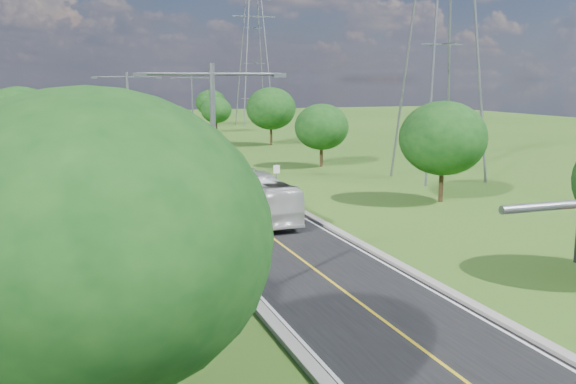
% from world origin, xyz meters
% --- Properties ---
extents(ground, '(260.00, 260.00, 0.00)m').
position_xyz_m(ground, '(0.00, 60.00, 0.00)').
color(ground, '#2C5217').
rests_on(ground, ground).
extents(road, '(8.00, 150.00, 0.06)m').
position_xyz_m(road, '(0.00, 66.00, 0.03)').
color(road, black).
rests_on(road, ground).
extents(curb_left, '(0.50, 150.00, 0.22)m').
position_xyz_m(curb_left, '(-4.25, 66.00, 0.11)').
color(curb_left, gray).
rests_on(curb_left, ground).
extents(curb_right, '(0.50, 150.00, 0.22)m').
position_xyz_m(curb_right, '(4.25, 66.00, 0.11)').
color(curb_right, gray).
rests_on(curb_right, ground).
extents(speed_limit_sign, '(0.55, 0.09, 2.40)m').
position_xyz_m(speed_limit_sign, '(5.20, 37.98, 1.60)').
color(speed_limit_sign, slate).
rests_on(speed_limit_sign, ground).
extents(overpass, '(30.00, 3.00, 3.20)m').
position_xyz_m(overpass, '(0.00, 140.00, 2.41)').
color(overpass, gray).
rests_on(overpass, ground).
extents(streetlight_near_left, '(5.90, 0.25, 10.00)m').
position_xyz_m(streetlight_near_left, '(-6.00, 12.00, 5.94)').
color(streetlight_near_left, slate).
rests_on(streetlight_near_left, ground).
extents(streetlight_mid_left, '(5.90, 0.25, 10.00)m').
position_xyz_m(streetlight_mid_left, '(-6.00, 45.00, 5.94)').
color(streetlight_mid_left, slate).
rests_on(streetlight_mid_left, ground).
extents(streetlight_far_right, '(5.90, 0.25, 10.00)m').
position_xyz_m(streetlight_far_right, '(6.00, 78.00, 5.94)').
color(streetlight_far_right, slate).
rests_on(streetlight_far_right, ground).
extents(power_tower_near, '(9.00, 6.40, 28.00)m').
position_xyz_m(power_tower_near, '(22.00, 40.00, 14.01)').
color(power_tower_near, slate).
rests_on(power_tower_near, ground).
extents(power_tower_far, '(9.00, 6.40, 28.00)m').
position_xyz_m(power_tower_far, '(26.00, 115.00, 14.01)').
color(power_tower_far, slate).
rests_on(power_tower_far, ground).
extents(tree_lc, '(7.56, 7.56, 8.79)m').
position_xyz_m(tree_lc, '(-15.00, 50.00, 5.58)').
color(tree_lc, black).
rests_on(tree_lc, ground).
extents(tree_ld, '(6.72, 6.72, 7.82)m').
position_xyz_m(tree_ld, '(-17.00, 74.00, 4.95)').
color(tree_ld, black).
rests_on(tree_ld, ground).
extents(tree_le, '(5.88, 5.88, 6.84)m').
position_xyz_m(tree_le, '(-14.50, 98.00, 4.33)').
color(tree_le, black).
rests_on(tree_le, ground).
extents(tree_lf, '(7.98, 7.98, 9.28)m').
position_xyz_m(tree_lf, '(-11.00, 2.00, 5.89)').
color(tree_lf, black).
rests_on(tree_lf, ground).
extents(tree_rb, '(6.72, 6.72, 7.82)m').
position_xyz_m(tree_rb, '(16.00, 30.00, 4.95)').
color(tree_rb, black).
rests_on(tree_rb, ground).
extents(tree_rc, '(5.88, 5.88, 6.84)m').
position_xyz_m(tree_rc, '(15.00, 52.00, 4.33)').
color(tree_rc, black).
rests_on(tree_rc, ground).
extents(tree_rd, '(7.14, 7.14, 8.30)m').
position_xyz_m(tree_rd, '(17.00, 76.00, 5.27)').
color(tree_rd, black).
rests_on(tree_rd, ground).
extents(tree_re, '(5.46, 5.46, 6.35)m').
position_xyz_m(tree_re, '(14.50, 100.00, 4.02)').
color(tree_re, black).
rests_on(tree_re, ground).
extents(tree_rf, '(6.30, 6.30, 7.33)m').
position_xyz_m(tree_rf, '(18.00, 120.00, 4.64)').
color(tree_rf, black).
rests_on(tree_rf, ground).
extents(bus_outbound, '(2.75, 10.64, 2.95)m').
position_xyz_m(bus_outbound, '(0.80, 28.62, 1.53)').
color(bus_outbound, beige).
rests_on(bus_outbound, road).
extents(bus_inbound, '(2.90, 9.88, 2.72)m').
position_xyz_m(bus_inbound, '(-0.80, 63.53, 1.42)').
color(bus_inbound, silver).
rests_on(bus_inbound, road).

